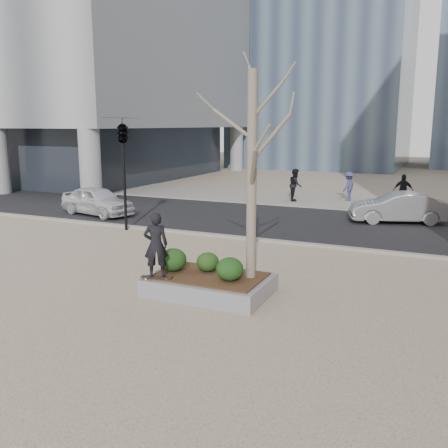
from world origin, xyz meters
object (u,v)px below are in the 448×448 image
at_px(skateboard, 157,278).
at_px(police_car, 97,201).
at_px(skateboarder, 156,245).
at_px(planter, 209,285).

distance_m(skateboard, police_car, 12.20).
bearing_deg(skateboard, skateboarder, 0.00).
height_order(skateboard, skateboarder, skateboarder).
relative_size(planter, skateboard, 3.85).
height_order(skateboarder, police_car, skateboarder).
distance_m(planter, skateboard, 1.35).
relative_size(skateboard, police_car, 0.20).
xyz_separation_m(skateboard, skateboarder, (0.00, 0.00, 0.85)).
relative_size(skateboarder, police_car, 0.41).
bearing_deg(skateboard, planter, 16.96).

